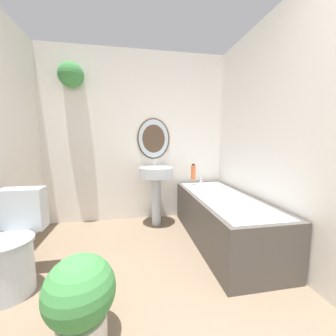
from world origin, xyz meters
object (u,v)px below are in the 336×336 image
object	(u,v)px
toilet	(12,249)
bathtub	(222,218)
shampoo_bottle	(193,172)
pedestal_sink	(156,180)
potted_plant	(80,297)

from	to	relation	value
toilet	bathtub	distance (m)	1.99
bathtub	shampoo_bottle	bearing A→B (deg)	101.93
pedestal_sink	potted_plant	size ratio (longest dim) A/B	1.73
bathtub	shampoo_bottle	world-z (taller)	shampoo_bottle
toilet	bathtub	bearing A→B (deg)	12.40
toilet	potted_plant	bearing A→B (deg)	-42.20
bathtub	potted_plant	xyz separation A→B (m)	(-1.31, -1.00, 0.00)
toilet	pedestal_sink	bearing A→B (deg)	39.73
toilet	potted_plant	xyz separation A→B (m)	(0.63, -0.57, -0.04)
bathtub	shampoo_bottle	size ratio (longest dim) A/B	7.47
shampoo_bottle	potted_plant	world-z (taller)	shampoo_bottle
potted_plant	toilet	bearing A→B (deg)	137.80
toilet	potted_plant	size ratio (longest dim) A/B	1.46
pedestal_sink	shampoo_bottle	distance (m)	0.55
bathtub	toilet	bearing A→B (deg)	-167.60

